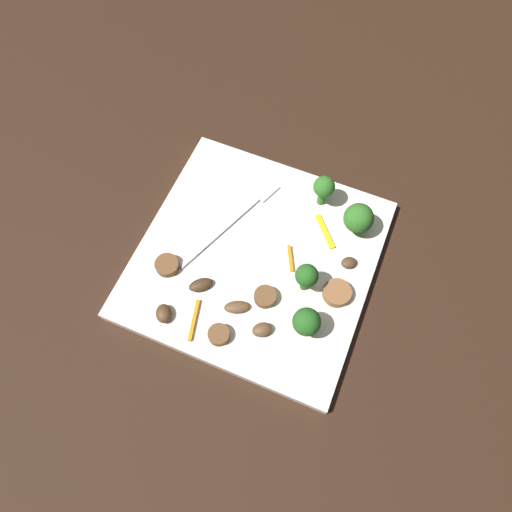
# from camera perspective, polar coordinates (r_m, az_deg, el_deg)

# --- Properties ---
(ground_plane) EXTENTS (1.40, 1.40, 0.00)m
(ground_plane) POSITION_cam_1_polar(r_m,az_deg,el_deg) (0.62, 0.00, -0.62)
(ground_plane) COLOR black
(plate) EXTENTS (0.30, 0.30, 0.02)m
(plate) POSITION_cam_1_polar(r_m,az_deg,el_deg) (0.61, 0.00, -0.31)
(plate) COLOR white
(plate) RESTS_ON ground_plane
(fork) EXTENTS (0.17, 0.08, 0.00)m
(fork) POSITION_cam_1_polar(r_m,az_deg,el_deg) (0.63, -2.34, 4.79)
(fork) COLOR silver
(fork) RESTS_ON plate
(broccoli_floret_0) EXTENTS (0.04, 0.04, 0.05)m
(broccoli_floret_0) POSITION_cam_1_polar(r_m,az_deg,el_deg) (0.61, 12.54, 4.56)
(broccoli_floret_0) COLOR #347525
(broccoli_floret_0) RESTS_ON plate
(broccoli_floret_1) EXTENTS (0.03, 0.03, 0.05)m
(broccoli_floret_1) POSITION_cam_1_polar(r_m,az_deg,el_deg) (0.56, 6.26, -2.51)
(broccoli_floret_1) COLOR #296420
(broccoli_floret_1) RESTS_ON plate
(broccoli_floret_2) EXTENTS (0.03, 0.03, 0.05)m
(broccoli_floret_2) POSITION_cam_1_polar(r_m,az_deg,el_deg) (0.62, 8.38, 8.31)
(broccoli_floret_2) COLOR #347525
(broccoli_floret_2) RESTS_ON plate
(broccoli_floret_3) EXTENTS (0.03, 0.03, 0.05)m
(broccoli_floret_3) POSITION_cam_1_polar(r_m,az_deg,el_deg) (0.54, 6.26, -8.12)
(broccoli_floret_3) COLOR #296420
(broccoli_floret_3) RESTS_ON plate
(sausage_slice_0) EXTENTS (0.03, 0.03, 0.01)m
(sausage_slice_0) POSITION_cam_1_polar(r_m,az_deg,el_deg) (0.60, -10.92, -1.13)
(sausage_slice_0) COLOR brown
(sausage_slice_0) RESTS_ON plate
(sausage_slice_1) EXTENTS (0.04, 0.04, 0.01)m
(sausage_slice_1) POSITION_cam_1_polar(r_m,az_deg,el_deg) (0.56, -4.15, -9.86)
(sausage_slice_1) COLOR brown
(sausage_slice_1) RESTS_ON plate
(sausage_slice_2) EXTENTS (0.03, 0.03, 0.01)m
(sausage_slice_2) POSITION_cam_1_polar(r_m,az_deg,el_deg) (0.58, 1.15, -5.05)
(sausage_slice_2) COLOR brown
(sausage_slice_2) RESTS_ON plate
(sausage_slice_3) EXTENTS (0.05, 0.05, 0.01)m
(sausage_slice_3) POSITION_cam_1_polar(r_m,az_deg,el_deg) (0.59, 9.95, -4.52)
(sausage_slice_3) COLOR brown
(sausage_slice_3) RESTS_ON plate
(mushroom_0) EXTENTS (0.03, 0.03, 0.01)m
(mushroom_0) POSITION_cam_1_polar(r_m,az_deg,el_deg) (0.58, -11.34, -6.97)
(mushroom_0) COLOR #4C331E
(mushroom_0) RESTS_ON plate
(mushroom_1) EXTENTS (0.03, 0.03, 0.01)m
(mushroom_1) POSITION_cam_1_polar(r_m,az_deg,el_deg) (0.59, -6.85, -3.55)
(mushroom_1) COLOR #422B19
(mushroom_1) RESTS_ON plate
(mushroom_2) EXTENTS (0.03, 0.03, 0.01)m
(mushroom_2) POSITION_cam_1_polar(r_m,az_deg,el_deg) (0.56, 0.77, -9.08)
(mushroom_2) COLOR brown
(mushroom_2) RESTS_ON plate
(mushroom_3) EXTENTS (0.02, 0.03, 0.01)m
(mushroom_3) POSITION_cam_1_polar(r_m,az_deg,el_deg) (0.61, 11.40, -0.81)
(mushroom_3) COLOR #4C331E
(mushroom_3) RESTS_ON plate
(mushroom_4) EXTENTS (0.03, 0.04, 0.01)m
(mushroom_4) POSITION_cam_1_polar(r_m,az_deg,el_deg) (0.57, -2.38, -6.31)
(mushroom_4) COLOR brown
(mushroom_4) RESTS_ON plate
(pepper_strip_0) EXTENTS (0.05, 0.02, 0.00)m
(pepper_strip_0) POSITION_cam_1_polar(r_m,az_deg,el_deg) (0.58, -7.67, -7.86)
(pepper_strip_0) COLOR orange
(pepper_strip_0) RESTS_ON plate
(pepper_strip_1) EXTENTS (0.04, 0.04, 0.00)m
(pepper_strip_1) POSITION_cam_1_polar(r_m,az_deg,el_deg) (0.62, 8.51, 3.02)
(pepper_strip_1) COLOR yellow
(pepper_strip_1) RESTS_ON plate
(pepper_strip_3) EXTENTS (0.03, 0.02, 0.00)m
(pepper_strip_3) POSITION_cam_1_polar(r_m,az_deg,el_deg) (0.60, 4.27, -0.32)
(pepper_strip_3) COLOR orange
(pepper_strip_3) RESTS_ON plate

